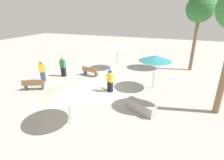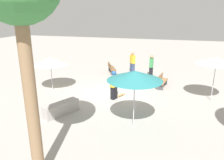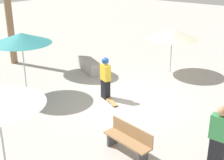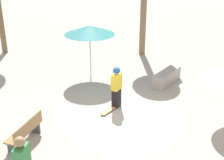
{
  "view_description": "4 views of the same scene",
  "coord_description": "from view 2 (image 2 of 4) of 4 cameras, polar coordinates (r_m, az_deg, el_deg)",
  "views": [
    {
      "loc": [
        -5.12,
        10.85,
        5.55
      ],
      "look_at": [
        -1.19,
        0.26,
        1.14
      ],
      "focal_mm": 28.0,
      "sensor_mm": 36.0,
      "label": 1
    },
    {
      "loc": [
        -12.61,
        -3.42,
        4.99
      ],
      "look_at": [
        -1.05,
        -0.16,
        1.24
      ],
      "focal_mm": 35.0,
      "sensor_mm": 36.0,
      "label": 2
    },
    {
      "loc": [
        6.52,
        -9.26,
        5.3
      ],
      "look_at": [
        -0.74,
        0.06,
        0.73
      ],
      "focal_mm": 50.0,
      "sensor_mm": 36.0,
      "label": 3
    },
    {
      "loc": [
        10.28,
        1.39,
        6.08
      ],
      "look_at": [
        -1.19,
        -0.45,
        1.03
      ],
      "focal_mm": 50.0,
      "sensor_mm": 36.0,
      "label": 4
    }
  ],
  "objects": [
    {
      "name": "shade_umbrella_teal",
      "position": [
        9.35,
        5.98,
        1.15
      ],
      "size": [
        2.41,
        2.41,
        2.61
      ],
      "color": "#B7B7BC",
      "rests_on": "ground_plane"
    },
    {
      "name": "bystander_far",
      "position": [
        17.51,
        10.21,
        3.55
      ],
      "size": [
        0.49,
        0.27,
        1.79
      ],
      "rotation": [
        0.0,
        0.0,
        0.01
      ],
      "color": "black",
      "rests_on": "ground_plane"
    },
    {
      "name": "skateboard",
      "position": [
        13.54,
        2.09,
        -4.02
      ],
      "size": [
        0.8,
        0.56,
        0.07
      ],
      "rotation": [
        0.0,
        0.0,
        5.78
      ],
      "color": "#B7844C",
      "rests_on": "ground_plane"
    },
    {
      "name": "bench_near",
      "position": [
        18.53,
        -0.16,
        3.1
      ],
      "size": [
        1.63,
        1.1,
        0.85
      ],
      "rotation": [
        0.0,
        0.0,
        3.6
      ],
      "color": "#47474C",
      "rests_on": "ground_plane"
    },
    {
      "name": "skater_main",
      "position": [
        12.83,
        0.49,
        -1.09
      ],
      "size": [
        0.52,
        0.41,
        1.73
      ],
      "rotation": [
        0.0,
        0.0,
        5.9
      ],
      "color": "black",
      "rests_on": "ground_plane"
    },
    {
      "name": "bystander_watching",
      "position": [
        18.6,
        5.38,
        4.56
      ],
      "size": [
        0.55,
        0.52,
        1.79
      ],
      "rotation": [
        0.0,
        0.0,
        0.68
      ],
      "color": "#38476B",
      "rests_on": "ground_plane"
    },
    {
      "name": "bench_far",
      "position": [
        15.41,
        12.82,
        -0.32
      ],
      "size": [
        1.65,
        0.71,
        0.85
      ],
      "rotation": [
        0.0,
        0.0,
        2.97
      ],
      "color": "#47474C",
      "rests_on": "ground_plane"
    },
    {
      "name": "shade_umbrella_white",
      "position": [
        13.55,
        25.64,
        4.56
      ],
      "size": [
        2.25,
        2.25,
        2.57
      ],
      "color": "#B7B7BC",
      "rests_on": "ground_plane"
    },
    {
      "name": "concrete_ledge",
      "position": [
        11.45,
        -13.11,
        -7.26
      ],
      "size": [
        1.92,
        1.32,
        0.62
      ],
      "rotation": [
        0.0,
        0.0,
        2.67
      ],
      "color": "#A8A39E",
      "rests_on": "ground_plane"
    },
    {
      "name": "shade_umbrella_cream",
      "position": [
        14.81,
        -15.81,
        4.87
      ],
      "size": [
        2.48,
        2.48,
        2.19
      ],
      "color": "#B7B7BC",
      "rests_on": "ground_plane"
    },
    {
      "name": "ground_plane",
      "position": [
        13.98,
        0.56,
        -3.55
      ],
      "size": [
        60.0,
        60.0,
        0.0
      ],
      "primitive_type": "plane",
      "color": "#ADA8A0"
    }
  ]
}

